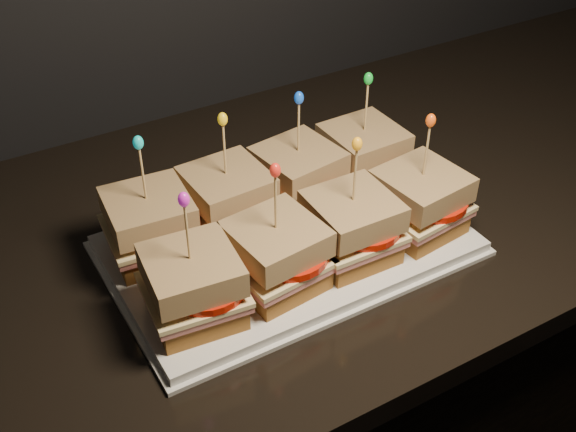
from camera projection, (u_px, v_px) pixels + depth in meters
cabinet at (403, 372)px, 1.38m from camera, size 2.35×0.62×0.90m
granite_slab at (432, 168)px, 1.10m from camera, size 2.39×0.66×0.03m
platter at (288, 245)px, 0.91m from camera, size 0.43×0.27×0.02m
platter_rim at (288, 249)px, 0.91m from camera, size 0.44×0.28×0.01m
sandwich_0_bread_bot at (153, 244)px, 0.87m from camera, size 0.10×0.10×0.03m
sandwich_0_ham at (151, 233)px, 0.86m from camera, size 0.11×0.11×0.01m
sandwich_0_cheese at (151, 228)px, 0.86m from camera, size 0.11×0.11×0.01m
sandwich_0_tomato at (161, 223)px, 0.86m from camera, size 0.09×0.09×0.01m
sandwich_0_bread_top at (148, 209)px, 0.84m from camera, size 0.10×0.10×0.03m
sandwich_0_pick at (143, 177)px, 0.82m from camera, size 0.00×0.00×0.09m
sandwich_0_frill at (138, 143)px, 0.79m from camera, size 0.01×0.01×0.02m
sandwich_1_bread_bot at (229, 218)px, 0.92m from camera, size 0.10×0.10×0.03m
sandwich_1_ham at (228, 207)px, 0.91m from camera, size 0.11×0.10×0.01m
sandwich_1_cheese at (228, 203)px, 0.90m from camera, size 0.11×0.11×0.01m
sandwich_1_tomato at (238, 198)px, 0.90m from camera, size 0.09×0.09×0.01m
sandwich_1_bread_top at (227, 184)px, 0.88m from camera, size 0.10×0.10×0.03m
sandwich_1_pick at (225, 152)px, 0.86m from camera, size 0.00×0.00×0.09m
sandwich_1_frill at (223, 119)px, 0.83m from camera, size 0.01×0.01×0.02m
sandwich_2_bread_bot at (298, 194)px, 0.96m from camera, size 0.11×0.11×0.03m
sandwich_2_ham at (298, 184)px, 0.95m from camera, size 0.12×0.11×0.01m
sandwich_2_cheese at (298, 180)px, 0.94m from camera, size 0.12×0.11×0.01m
sandwich_2_tomato at (308, 174)px, 0.94m from camera, size 0.09×0.09×0.01m
sandwich_2_bread_top at (298, 161)px, 0.93m from camera, size 0.11×0.11×0.03m
sandwich_2_pick at (299, 130)px, 0.90m from camera, size 0.00×0.00×0.09m
sandwich_2_frill at (299, 98)px, 0.87m from camera, size 0.01×0.01×0.02m
sandwich_3_bread_bot at (361, 173)px, 1.00m from camera, size 0.09×0.09×0.03m
sandwich_3_ham at (362, 163)px, 0.99m from camera, size 0.10×0.10×0.01m
sandwich_3_cheese at (363, 158)px, 0.98m from camera, size 0.11×0.10×0.01m
sandwich_3_tomato at (373, 153)px, 0.98m from camera, size 0.09×0.09×0.01m
sandwich_3_bread_top at (364, 140)px, 0.97m from camera, size 0.10×0.10×0.03m
sandwich_3_pick at (366, 110)px, 0.94m from camera, size 0.00×0.00×0.09m
sandwich_3_frill at (368, 79)px, 0.91m from camera, size 0.01×0.01×0.02m
sandwich_4_bread_bot at (195, 306)px, 0.79m from camera, size 0.10×0.10×0.03m
sandwich_4_ham at (194, 294)px, 0.78m from camera, size 0.11×0.11×0.01m
sandwich_4_cheese at (193, 289)px, 0.78m from camera, size 0.11×0.11×0.01m
sandwich_4_tomato at (205, 284)px, 0.77m from camera, size 0.09×0.09×0.01m
sandwich_4_bread_top at (191, 270)px, 0.76m from camera, size 0.10×0.10×0.03m
sandwich_4_pick at (188, 236)px, 0.73m from camera, size 0.00×0.00×0.09m
sandwich_4_frill at (184, 200)px, 0.70m from camera, size 0.01×0.01×0.02m
sandwich_5_bread_bot at (277, 274)px, 0.83m from camera, size 0.10×0.10×0.03m
sandwich_5_ham at (276, 263)px, 0.82m from camera, size 0.11×0.11×0.01m
sandwich_5_cheese at (276, 258)px, 0.82m from camera, size 0.11×0.11×0.01m
sandwich_5_tomato at (288, 253)px, 0.81m from camera, size 0.09×0.09×0.01m
sandwich_5_bread_top at (276, 239)px, 0.80m from camera, size 0.10×0.10×0.03m
sandwich_5_pick at (276, 205)px, 0.77m from camera, size 0.00×0.00×0.09m
sandwich_5_frill at (275, 170)px, 0.74m from camera, size 0.01×0.01×0.02m
sandwich_6_bread_bot at (350, 245)px, 0.87m from camera, size 0.10×0.10×0.03m
sandwich_6_ham at (351, 235)px, 0.86m from camera, size 0.10×0.10×0.01m
sandwich_6_cheese at (351, 230)px, 0.86m from camera, size 0.11×0.10×0.01m
sandwich_6_tomato at (363, 224)px, 0.85m from camera, size 0.09×0.09×0.01m
sandwich_6_bread_top at (353, 211)px, 0.84m from camera, size 0.10×0.10×0.03m
sandwich_6_pick at (355, 178)px, 0.81m from camera, size 0.00×0.00×0.09m
sandwich_6_frill at (357, 144)px, 0.79m from camera, size 0.01×0.01×0.02m
sandwich_7_bread_bot at (417, 219)px, 0.91m from camera, size 0.10×0.10×0.03m
sandwich_7_ham at (419, 209)px, 0.90m from camera, size 0.11×0.11×0.01m
sandwich_7_cheese at (419, 204)px, 0.90m from camera, size 0.12×0.11×0.01m
sandwich_7_tomato at (431, 199)px, 0.90m from camera, size 0.09×0.09×0.01m
sandwich_7_bread_top at (422, 186)px, 0.88m from camera, size 0.11×0.11×0.03m
sandwich_7_pick at (426, 154)px, 0.85m from camera, size 0.00×0.00×0.09m
sandwich_7_frill at (431, 120)px, 0.83m from camera, size 0.01×0.01×0.02m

